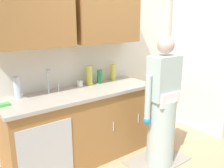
% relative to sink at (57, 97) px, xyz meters
% --- Properties ---
extents(ground_plane, '(9.00, 9.00, 0.00)m').
position_rel_sink_xyz_m(ground_plane, '(0.86, -0.71, -0.93)').
color(ground_plane, tan).
extents(kitchen_wall_with_uppers, '(4.80, 0.44, 2.70)m').
position_rel_sink_xyz_m(kitchen_wall_with_uppers, '(0.72, 0.29, 0.55)').
color(kitchen_wall_with_uppers, silver).
rests_on(kitchen_wall_with_uppers, ground).
extents(closet_door_panel, '(0.04, 1.10, 2.10)m').
position_rel_sink_xyz_m(closet_door_panel, '(2.31, -0.31, 0.12)').
color(closet_door_panel, silver).
rests_on(closet_door_panel, ground).
extents(counter_cabinet, '(1.90, 0.62, 0.90)m').
position_rel_sink_xyz_m(counter_cabinet, '(0.31, -0.01, -0.48)').
color(counter_cabinet, '#9E6B38').
rests_on(counter_cabinet, ground).
extents(countertop, '(1.96, 0.66, 0.04)m').
position_rel_sink_xyz_m(countertop, '(0.31, -0.01, -0.01)').
color(countertop, '#A8A093').
rests_on(countertop, counter_cabinet).
extents(sink, '(0.50, 0.36, 0.35)m').
position_rel_sink_xyz_m(sink, '(0.00, 0.00, 0.00)').
color(sink, '#B7BABF').
rests_on(sink, counter_cabinet).
extents(person_at_sink, '(0.55, 0.34, 1.62)m').
position_rel_sink_xyz_m(person_at_sink, '(1.04, -0.70, -0.23)').
color(person_at_sink, white).
rests_on(person_at_sink, ground).
extents(floor_mat, '(0.80, 0.50, 0.01)m').
position_rel_sink_xyz_m(floor_mat, '(1.06, -0.66, -0.92)').
color(floor_mat, gray).
rests_on(floor_mat, ground).
extents(bottle_water_tall, '(0.08, 0.08, 0.23)m').
position_rel_sink_xyz_m(bottle_water_tall, '(0.98, 0.20, 0.13)').
color(bottle_water_tall, '#D8D14C').
rests_on(bottle_water_tall, countertop).
extents(bottle_water_short, '(0.08, 0.08, 0.19)m').
position_rel_sink_xyz_m(bottle_water_short, '(0.72, 0.16, 0.11)').
color(bottle_water_short, '#2D8C4C').
rests_on(bottle_water_short, countertop).
extents(bottle_dish_liquid, '(0.08, 0.08, 0.25)m').
position_rel_sink_xyz_m(bottle_dish_liquid, '(-0.39, 0.18, 0.14)').
color(bottle_dish_liquid, silver).
rests_on(bottle_dish_liquid, countertop).
extents(bottle_soap, '(0.08, 0.08, 0.26)m').
position_rel_sink_xyz_m(bottle_soap, '(0.55, 0.16, 0.15)').
color(bottle_soap, '#D8D14C').
rests_on(bottle_soap, countertop).
extents(cup_by_sink, '(0.08, 0.08, 0.08)m').
position_rel_sink_xyz_m(cup_by_sink, '(0.41, 0.17, 0.06)').
color(cup_by_sink, white).
rests_on(cup_by_sink, countertop).
extents(knife_on_counter, '(0.19, 0.18, 0.01)m').
position_rel_sink_xyz_m(knife_on_counter, '(0.97, -0.22, 0.02)').
color(knife_on_counter, silver).
rests_on(knife_on_counter, countertop).
extents(sponge, '(0.11, 0.07, 0.03)m').
position_rel_sink_xyz_m(sponge, '(-0.58, 0.01, 0.03)').
color(sponge, '#4CBF4C').
rests_on(sponge, countertop).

